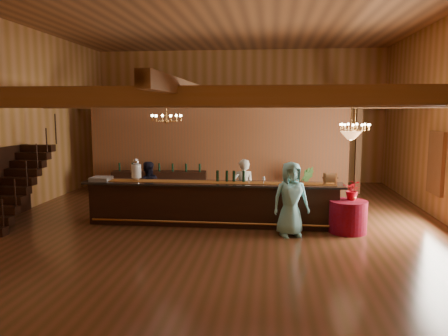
# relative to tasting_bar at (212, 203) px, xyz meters

# --- Properties ---
(floor) EXTENTS (14.00, 14.00, 0.00)m
(floor) POSITION_rel_tasting_bar_xyz_m (0.14, 0.42, -0.57)
(floor) COLOR brown
(floor) RESTS_ON ground
(ceiling) EXTENTS (14.00, 14.00, 0.00)m
(ceiling) POSITION_rel_tasting_bar_xyz_m (0.14, 0.42, 4.93)
(ceiling) COLOR #A1683C
(ceiling) RESTS_ON wall_back
(wall_back) EXTENTS (12.00, 0.10, 5.50)m
(wall_back) POSITION_rel_tasting_bar_xyz_m (0.14, 7.42, 2.18)
(wall_back) COLOR #BC804C
(wall_back) RESTS_ON floor
(wall_front) EXTENTS (12.00, 0.10, 5.50)m
(wall_front) POSITION_rel_tasting_bar_xyz_m (0.14, -6.58, 2.18)
(wall_front) COLOR #BC804C
(wall_front) RESTS_ON floor
(wall_left) EXTENTS (0.10, 14.00, 5.50)m
(wall_left) POSITION_rel_tasting_bar_xyz_m (-5.86, 0.42, 2.18)
(wall_left) COLOR #BC804C
(wall_left) RESTS_ON floor
(beam_grid) EXTENTS (11.90, 13.90, 0.39)m
(beam_grid) POSITION_rel_tasting_bar_xyz_m (0.14, 0.93, 2.67)
(beam_grid) COLOR brown
(beam_grid) RESTS_ON wall_left
(support_posts) EXTENTS (9.20, 10.20, 3.20)m
(support_posts) POSITION_rel_tasting_bar_xyz_m (0.14, -0.08, 1.03)
(support_posts) COLOR brown
(support_posts) RESTS_ON floor
(partition_wall) EXTENTS (9.00, 0.18, 3.10)m
(partition_wall) POSITION_rel_tasting_bar_xyz_m (-0.36, 3.92, 0.98)
(partition_wall) COLOR brown
(partition_wall) RESTS_ON floor
(window_right_back) EXTENTS (0.12, 1.05, 1.75)m
(window_right_back) POSITION_rel_tasting_bar_xyz_m (6.09, 1.42, 0.98)
(window_right_back) COLOR white
(window_right_back) RESTS_ON wall_right
(staircase) EXTENTS (1.00, 2.80, 2.00)m
(staircase) POSITION_rel_tasting_bar_xyz_m (-5.31, -0.32, 0.43)
(staircase) COLOR black
(staircase) RESTS_ON floor
(backroom_boxes) EXTENTS (4.10, 0.60, 1.10)m
(backroom_boxes) POSITION_rel_tasting_bar_xyz_m (-0.15, 5.92, -0.05)
(backroom_boxes) COLOR black
(backroom_boxes) RESTS_ON floor
(tasting_bar) EXTENTS (6.79, 0.92, 1.14)m
(tasting_bar) POSITION_rel_tasting_bar_xyz_m (0.00, 0.00, 0.00)
(tasting_bar) COLOR black
(tasting_bar) RESTS_ON floor
(beverage_dispenser) EXTENTS (0.26, 0.26, 0.60)m
(beverage_dispenser) POSITION_rel_tasting_bar_xyz_m (-2.05, 0.07, 0.84)
(beverage_dispenser) COLOR silver
(beverage_dispenser) RESTS_ON tasting_bar
(glass_rack_tray) EXTENTS (0.50, 0.50, 0.10)m
(glass_rack_tray) POSITION_rel_tasting_bar_xyz_m (-3.00, -0.03, 0.61)
(glass_rack_tray) COLOR gray
(glass_rack_tray) RESTS_ON tasting_bar
(raffle_drum) EXTENTS (0.34, 0.24, 0.30)m
(raffle_drum) POSITION_rel_tasting_bar_xyz_m (3.01, -0.07, 0.73)
(raffle_drum) COLOR brown
(raffle_drum) RESTS_ON tasting_bar
(bar_bottle_0) EXTENTS (0.07, 0.07, 0.30)m
(bar_bottle_0) POSITION_rel_tasting_bar_xyz_m (0.13, 0.13, 0.71)
(bar_bottle_0) COLOR black
(bar_bottle_0) RESTS_ON tasting_bar
(bar_bottle_1) EXTENTS (0.07, 0.07, 0.30)m
(bar_bottle_1) POSITION_rel_tasting_bar_xyz_m (0.38, 0.13, 0.71)
(bar_bottle_1) COLOR black
(bar_bottle_1) RESTS_ON tasting_bar
(bar_bottle_2) EXTENTS (0.07, 0.07, 0.30)m
(bar_bottle_2) POSITION_rel_tasting_bar_xyz_m (0.56, 0.13, 0.71)
(bar_bottle_2) COLOR black
(bar_bottle_2) RESTS_ON tasting_bar
(bar_bottle_3) EXTENTS (0.07, 0.07, 0.30)m
(bar_bottle_3) POSITION_rel_tasting_bar_xyz_m (0.82, 0.13, 0.71)
(bar_bottle_3) COLOR black
(bar_bottle_3) RESTS_ON tasting_bar
(backbar_shelf) EXTENTS (3.27, 0.83, 0.91)m
(backbar_shelf) POSITION_rel_tasting_bar_xyz_m (-2.32, 3.45, -0.12)
(backbar_shelf) COLOR black
(backbar_shelf) RESTS_ON floor
(round_table) EXTENTS (0.92, 0.92, 0.80)m
(round_table) POSITION_rel_tasting_bar_xyz_m (3.43, -0.38, -0.18)
(round_table) COLOR #710308
(round_table) RESTS_ON floor
(chandelier_left) EXTENTS (0.80, 0.80, 0.55)m
(chandelier_left) POSITION_rel_tasting_bar_xyz_m (-1.22, 0.14, 2.23)
(chandelier_left) COLOR #B07534
(chandelier_left) RESTS_ON beam_grid
(chandelier_right) EXTENTS (0.80, 0.80, 0.80)m
(chandelier_right) POSITION_rel_tasting_bar_xyz_m (3.79, 1.09, 1.99)
(chandelier_right) COLOR #B07534
(chandelier_right) RESTS_ON beam_grid
(pendant_lamp) EXTENTS (0.52, 0.52, 0.90)m
(pendant_lamp) POSITION_rel_tasting_bar_xyz_m (3.43, -0.38, 1.83)
(pendant_lamp) COLOR #B07534
(pendant_lamp) RESTS_ON beam_grid
(bartender) EXTENTS (0.69, 0.55, 1.68)m
(bartender) POSITION_rel_tasting_bar_xyz_m (0.77, 0.74, 0.26)
(bartender) COLOR beige
(bartender) RESTS_ON floor
(staff_second) EXTENTS (0.90, 0.79, 1.56)m
(staff_second) POSITION_rel_tasting_bar_xyz_m (-1.98, 0.85, 0.20)
(staff_second) COLOR black
(staff_second) RESTS_ON floor
(guest) EXTENTS (1.00, 0.79, 1.79)m
(guest) POSITION_rel_tasting_bar_xyz_m (2.01, -0.81, 0.32)
(guest) COLOR #7BD1D7
(guest) RESTS_ON floor
(floor_plant) EXTENTS (0.77, 0.68, 1.20)m
(floor_plant) POSITION_rel_tasting_bar_xyz_m (2.61, 3.04, 0.03)
(floor_plant) COLOR #294A1D
(floor_plant) RESTS_ON floor
(table_flowers) EXTENTS (0.56, 0.53, 0.50)m
(table_flowers) POSITION_rel_tasting_bar_xyz_m (3.55, -0.26, 0.47)
(table_flowers) COLOR red
(table_flowers) RESTS_ON round_table
(table_vase) EXTENTS (0.16, 0.16, 0.28)m
(table_vase) POSITION_rel_tasting_bar_xyz_m (3.54, -0.29, 0.36)
(table_vase) COLOR #B07534
(table_vase) RESTS_ON round_table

